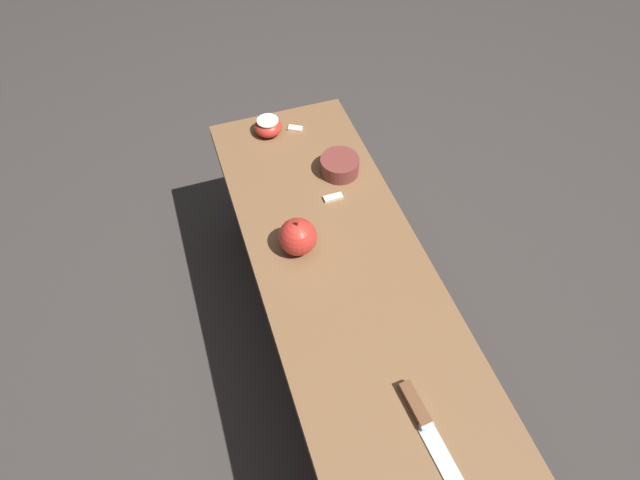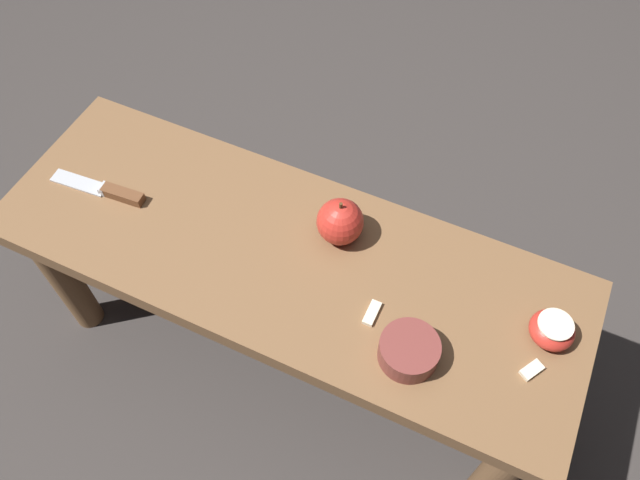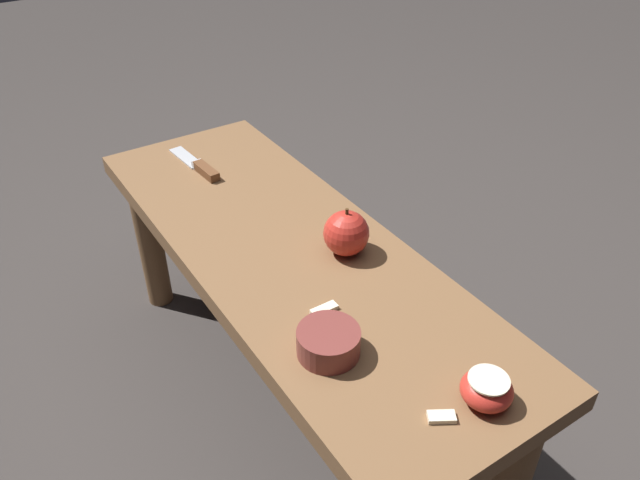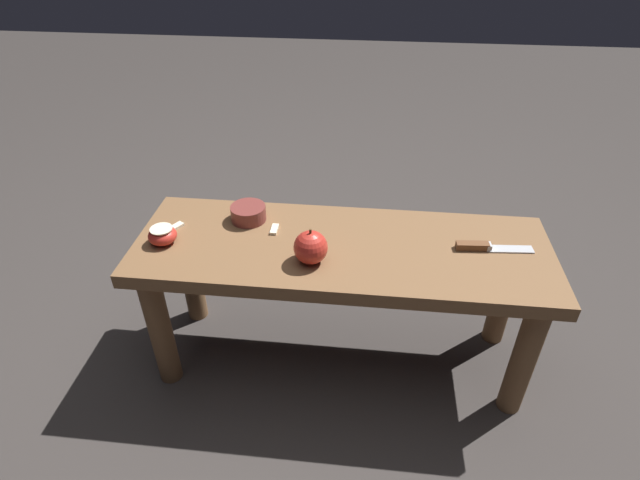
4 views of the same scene
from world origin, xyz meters
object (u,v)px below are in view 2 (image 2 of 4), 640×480
knife (110,191)px  apple_cut (552,330)px  apple_whole (340,222)px  wooden_bench (287,276)px  bowl (409,351)px

knife → apple_cut: size_ratio=2.68×
knife → apple_whole: 0.46m
knife → apple_whole: bearing=-171.6°
apple_whole → knife: bearing=-167.4°
wooden_bench → apple_cut: size_ratio=14.67×
wooden_bench → apple_cut: apple_cut is taller
knife → apple_cut: (0.86, 0.06, 0.02)m
apple_whole → apple_cut: apple_whole is taller
wooden_bench → bowl: 0.31m
apple_whole → bowl: size_ratio=0.98×
apple_cut → bowl: 0.25m
knife → apple_whole: apple_whole is taller
knife → bowl: bearing=169.2°
apple_cut → bowl: apple_cut is taller
wooden_bench → knife: 0.39m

